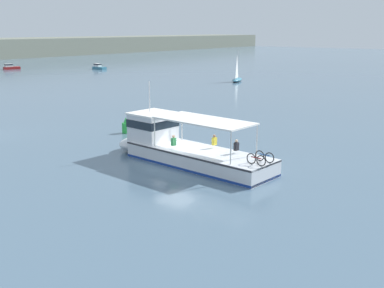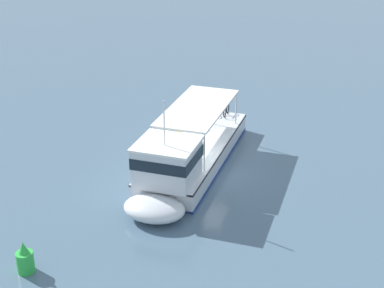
{
  "view_description": "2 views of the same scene",
  "coord_description": "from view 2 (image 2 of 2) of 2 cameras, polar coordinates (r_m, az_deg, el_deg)",
  "views": [
    {
      "loc": [
        -23.34,
        -19.74,
        8.95
      ],
      "look_at": [
        0.79,
        -0.8,
        1.4
      ],
      "focal_mm": 43.84,
      "sensor_mm": 36.0,
      "label": 1
    },
    {
      "loc": [
        -6.09,
        25.9,
        13.95
      ],
      "look_at": [
        0.79,
        -0.8,
        1.4
      ],
      "focal_mm": 52.22,
      "sensor_mm": 36.0,
      "label": 2
    }
  ],
  "objects": [
    {
      "name": "channel_buoy",
      "position": [
        23.61,
        -16.69,
        -11.26
      ],
      "size": [
        0.7,
        0.7,
        1.4
      ],
      "color": "green",
      "rests_on": "ground"
    },
    {
      "name": "ground_plane",
      "position": [
        30.04,
        1.07,
        -3.2
      ],
      "size": [
        400.0,
        400.0,
        0.0
      ],
      "primitive_type": "plane",
      "color": "slate"
    },
    {
      "name": "ferry_main",
      "position": [
        29.58,
        -0.62,
        -1.45
      ],
      "size": [
        4.15,
        12.98,
        5.32
      ],
      "color": "silver",
      "rests_on": "ground"
    }
  ]
}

